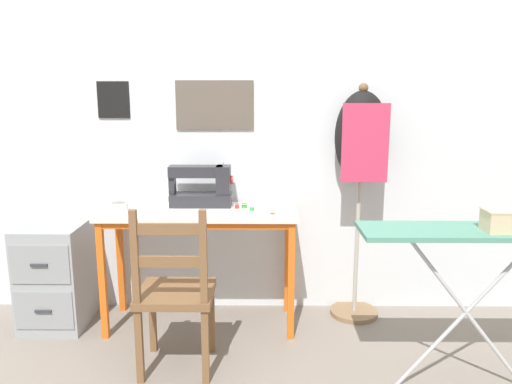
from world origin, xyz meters
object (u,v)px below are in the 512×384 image
(thread_spool_mid_table, at_px, (244,206))
(dress_form, at_px, (361,149))
(filing_cabinet, at_px, (59,273))
(wooden_chair, at_px, (175,294))
(storage_box, at_px, (508,220))
(scissors, at_px, (277,213))
(thread_spool_far_edge, at_px, (252,209))
(ironing_board, at_px, (473,239))
(fabric_bowl, at_px, (118,206))
(sewing_machine, at_px, (203,187))
(thread_spool_near_machine, at_px, (237,206))

(thread_spool_mid_table, bearing_deg, dress_form, 7.06)
(filing_cabinet, distance_m, dress_form, 2.10)
(wooden_chair, xyz_separation_m, storage_box, (1.62, -0.19, 0.46))
(scissors, relative_size, thread_spool_far_edge, 3.65)
(thread_spool_mid_table, relative_size, filing_cabinet, 0.06)
(thread_spool_mid_table, distance_m, ironing_board, 1.35)
(ironing_board, bearing_deg, fabric_bowl, 160.34)
(scissors, xyz_separation_m, wooden_chair, (-0.55, -0.45, -0.33))
(dress_form, bearing_deg, storage_box, -58.70)
(dress_form, bearing_deg, thread_spool_far_edge, -166.57)
(wooden_chair, relative_size, ironing_board, 0.85)
(fabric_bowl, bearing_deg, storage_box, -19.49)
(ironing_board, bearing_deg, sewing_machine, 150.06)
(fabric_bowl, bearing_deg, ironing_board, -19.66)
(fabric_bowl, height_order, filing_cabinet, fabric_bowl)
(thread_spool_mid_table, bearing_deg, scissors, -33.44)
(fabric_bowl, height_order, thread_spool_far_edge, fabric_bowl)
(sewing_machine, height_order, ironing_board, sewing_machine)
(thread_spool_far_edge, bearing_deg, fabric_bowl, 178.75)
(scissors, bearing_deg, thread_spool_far_edge, 158.33)
(sewing_machine, height_order, thread_spool_far_edge, sewing_machine)
(scissors, height_order, thread_spool_near_machine, thread_spool_near_machine)
(dress_form, relative_size, storage_box, 6.66)
(thread_spool_far_edge, bearing_deg, scissors, -21.67)
(thread_spool_near_machine, height_order, storage_box, storage_box)
(scissors, distance_m, thread_spool_mid_table, 0.24)
(sewing_machine, relative_size, filing_cabinet, 0.61)
(dress_form, bearing_deg, fabric_bowl, -174.49)
(thread_spool_mid_table, distance_m, wooden_chair, 0.76)
(sewing_machine, bearing_deg, thread_spool_mid_table, -13.93)
(sewing_machine, xyz_separation_m, dress_form, (1.00, 0.03, 0.24))
(thread_spool_far_edge, bearing_deg, dress_form, 13.43)
(storage_box, bearing_deg, thread_spool_mid_table, 148.41)
(ironing_board, bearing_deg, scissors, 146.94)
(wooden_chair, xyz_separation_m, ironing_board, (1.48, -0.15, 0.35))
(ironing_board, bearing_deg, wooden_chair, 174.22)
(wooden_chair, relative_size, filing_cabinet, 1.39)
(dress_form, bearing_deg, thread_spool_near_machine, -172.63)
(fabric_bowl, bearing_deg, dress_form, 5.51)
(thread_spool_mid_table, distance_m, dress_form, 0.82)
(thread_spool_mid_table, xyz_separation_m, filing_cabinet, (-1.21, -0.02, -0.44))
(wooden_chair, height_order, storage_box, storage_box)
(scissors, xyz_separation_m, ironing_board, (0.93, -0.60, 0.02))
(sewing_machine, relative_size, thread_spool_near_machine, 11.99)
(sewing_machine, distance_m, thread_spool_near_machine, 0.25)
(thread_spool_far_edge, relative_size, filing_cabinet, 0.05)
(fabric_bowl, bearing_deg, filing_cabinet, 174.68)
(fabric_bowl, bearing_deg, sewing_machine, 13.13)
(filing_cabinet, bearing_deg, thread_spool_far_edge, -2.64)
(thread_spool_far_edge, relative_size, storage_box, 0.16)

